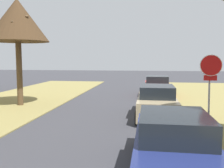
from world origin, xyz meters
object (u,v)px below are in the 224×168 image
at_px(stop_sign_far, 210,77).
at_px(parked_sedan_tan, 157,102).
at_px(parked_sedan_navy, 173,146).
at_px(street_tree_left_mid_b, 17,21).
at_px(parked_sedan_red, 157,87).

bearing_deg(stop_sign_far, parked_sedan_tan, 126.94).
height_order(stop_sign_far, parked_sedan_navy, stop_sign_far).
relative_size(stop_sign_far, street_tree_left_mid_b, 0.47).
distance_m(street_tree_left_mid_b, parked_sedan_tan, 9.41).
xyz_separation_m(parked_sedan_navy, parked_sedan_red, (0.13, 13.02, 0.00)).
relative_size(parked_sedan_tan, parked_sedan_red, 1.00).
height_order(parked_sedan_navy, parked_sedan_red, same).
bearing_deg(parked_sedan_red, parked_sedan_navy, -90.58).
height_order(parked_sedan_tan, parked_sedan_red, same).
xyz_separation_m(stop_sign_far, parked_sedan_navy, (-1.72, -3.64, -1.47)).
distance_m(parked_sedan_navy, parked_sedan_red, 13.02).
height_order(street_tree_left_mid_b, parked_sedan_red, street_tree_left_mid_b).
bearing_deg(parked_sedan_navy, parked_sedan_tan, 91.45).
height_order(parked_sedan_navy, parked_sedan_tan, same).
bearing_deg(parked_sedan_tan, parked_sedan_navy, -88.55).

